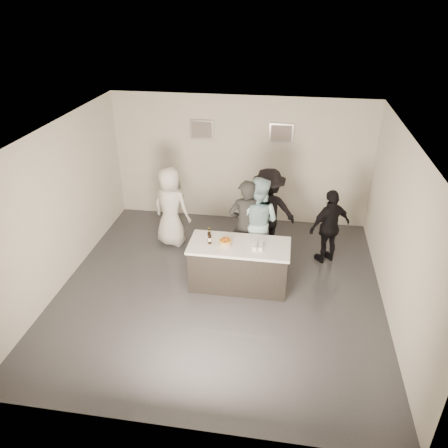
{
  "coord_description": "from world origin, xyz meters",
  "views": [
    {
      "loc": [
        1.12,
        -6.59,
        5.04
      ],
      "look_at": [
        0.0,
        0.5,
        1.15
      ],
      "focal_mm": 35.0,
      "sensor_mm": 36.0,
      "label": 1
    }
  ],
  "objects_px": {
    "beer_bottle_a": "(209,235)",
    "person_guest_back": "(267,211)",
    "bar_counter": "(239,265)",
    "beer_bottle_b": "(210,237)",
    "person_main_black": "(245,224)",
    "cake": "(225,243)",
    "person_guest_right": "(330,227)",
    "person_guest_left": "(171,207)",
    "person_main_blue": "(257,222)"
  },
  "relations": [
    {
      "from": "beer_bottle_a",
      "to": "person_guest_back",
      "type": "bearing_deg",
      "value": 52.67
    },
    {
      "from": "beer_bottle_a",
      "to": "bar_counter",
      "type": "bearing_deg",
      "value": -5.13
    },
    {
      "from": "person_guest_back",
      "to": "beer_bottle_a",
      "type": "bearing_deg",
      "value": 34.52
    },
    {
      "from": "bar_counter",
      "to": "person_guest_back",
      "type": "relative_size",
      "value": 0.99
    },
    {
      "from": "beer_bottle_b",
      "to": "person_main_black",
      "type": "bearing_deg",
      "value": 52.87
    },
    {
      "from": "cake",
      "to": "person_main_black",
      "type": "relative_size",
      "value": 0.13
    },
    {
      "from": "person_guest_right",
      "to": "person_main_black",
      "type": "bearing_deg",
      "value": -18.85
    },
    {
      "from": "person_main_black",
      "to": "person_guest_back",
      "type": "xyz_separation_m",
      "value": [
        0.39,
        0.64,
        0.0
      ]
    },
    {
      "from": "beer_bottle_a",
      "to": "person_main_black",
      "type": "relative_size",
      "value": 0.14
    },
    {
      "from": "cake",
      "to": "person_main_black",
      "type": "bearing_deg",
      "value": 69.4
    },
    {
      "from": "bar_counter",
      "to": "person_guest_back",
      "type": "distance_m",
      "value": 1.5
    },
    {
      "from": "bar_counter",
      "to": "person_guest_left",
      "type": "bearing_deg",
      "value": 140.99
    },
    {
      "from": "beer_bottle_b",
      "to": "person_guest_right",
      "type": "distance_m",
      "value": 2.55
    },
    {
      "from": "person_main_black",
      "to": "person_guest_right",
      "type": "relative_size",
      "value": 1.17
    },
    {
      "from": "cake",
      "to": "person_main_black",
      "type": "height_order",
      "value": "person_main_black"
    },
    {
      "from": "person_main_black",
      "to": "person_guest_left",
      "type": "relative_size",
      "value": 1.06
    },
    {
      "from": "bar_counter",
      "to": "beer_bottle_b",
      "type": "distance_m",
      "value": 0.8
    },
    {
      "from": "beer_bottle_b",
      "to": "person_guest_right",
      "type": "xyz_separation_m",
      "value": [
        2.24,
        1.19,
        -0.23
      ]
    },
    {
      "from": "person_guest_back",
      "to": "person_guest_left",
      "type": "bearing_deg",
      "value": -17.95
    },
    {
      "from": "cake",
      "to": "beer_bottle_b",
      "type": "bearing_deg",
      "value": -178.97
    },
    {
      "from": "person_guest_right",
      "to": "person_guest_back",
      "type": "xyz_separation_m",
      "value": [
        -1.28,
        0.2,
        0.14
      ]
    },
    {
      "from": "person_main_blue",
      "to": "person_guest_right",
      "type": "height_order",
      "value": "person_main_blue"
    },
    {
      "from": "beer_bottle_b",
      "to": "person_guest_left",
      "type": "height_order",
      "value": "person_guest_left"
    },
    {
      "from": "beer_bottle_b",
      "to": "person_guest_right",
      "type": "bearing_deg",
      "value": 27.91
    },
    {
      "from": "bar_counter",
      "to": "person_guest_left",
      "type": "relative_size",
      "value": 1.05
    },
    {
      "from": "person_main_blue",
      "to": "person_guest_right",
      "type": "relative_size",
      "value": 1.19
    },
    {
      "from": "person_guest_left",
      "to": "beer_bottle_a",
      "type": "bearing_deg",
      "value": 149.06
    },
    {
      "from": "beer_bottle_a",
      "to": "person_guest_left",
      "type": "distance_m",
      "value": 1.7
    },
    {
      "from": "beer_bottle_a",
      "to": "person_main_black",
      "type": "height_order",
      "value": "person_main_black"
    },
    {
      "from": "person_guest_left",
      "to": "person_guest_right",
      "type": "relative_size",
      "value": 1.11
    },
    {
      "from": "person_guest_back",
      "to": "person_guest_right",
      "type": "bearing_deg",
      "value": 152.77
    },
    {
      "from": "bar_counter",
      "to": "person_main_blue",
      "type": "xyz_separation_m",
      "value": [
        0.25,
        0.85,
        0.5
      ]
    },
    {
      "from": "person_main_blue",
      "to": "person_main_black",
      "type": "bearing_deg",
      "value": 49.41
    },
    {
      "from": "beer_bottle_a",
      "to": "person_guest_back",
      "type": "distance_m",
      "value": 1.64
    },
    {
      "from": "beer_bottle_b",
      "to": "person_guest_right",
      "type": "relative_size",
      "value": 0.16
    },
    {
      "from": "person_main_black",
      "to": "person_main_blue",
      "type": "xyz_separation_m",
      "value": [
        0.22,
        0.14,
        0.01
      ]
    },
    {
      "from": "person_main_black",
      "to": "person_main_blue",
      "type": "height_order",
      "value": "person_main_blue"
    },
    {
      "from": "beer_bottle_b",
      "to": "person_guest_right",
      "type": "height_order",
      "value": "person_guest_right"
    },
    {
      "from": "bar_counter",
      "to": "cake",
      "type": "distance_m",
      "value": 0.55
    },
    {
      "from": "cake",
      "to": "person_guest_back",
      "type": "relative_size",
      "value": 0.13
    },
    {
      "from": "person_guest_left",
      "to": "beer_bottle_b",
      "type": "bearing_deg",
      "value": 147.79
    },
    {
      "from": "person_main_blue",
      "to": "cake",
      "type": "bearing_deg",
      "value": 78.02
    },
    {
      "from": "cake",
      "to": "person_guest_left",
      "type": "height_order",
      "value": "person_guest_left"
    },
    {
      "from": "beer_bottle_b",
      "to": "person_guest_left",
      "type": "xyz_separation_m",
      "value": [
        -1.11,
        1.39,
        -0.14
      ]
    },
    {
      "from": "cake",
      "to": "person_guest_back",
      "type": "distance_m",
      "value": 1.54
    },
    {
      "from": "beer_bottle_b",
      "to": "person_main_blue",
      "type": "height_order",
      "value": "person_main_blue"
    },
    {
      "from": "bar_counter",
      "to": "person_main_black",
      "type": "height_order",
      "value": "person_main_black"
    },
    {
      "from": "bar_counter",
      "to": "beer_bottle_b",
      "type": "height_order",
      "value": "beer_bottle_b"
    },
    {
      "from": "person_main_black",
      "to": "person_guest_right",
      "type": "height_order",
      "value": "person_main_black"
    },
    {
      "from": "cake",
      "to": "person_guest_back",
      "type": "bearing_deg",
      "value": 64.08
    }
  ]
}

